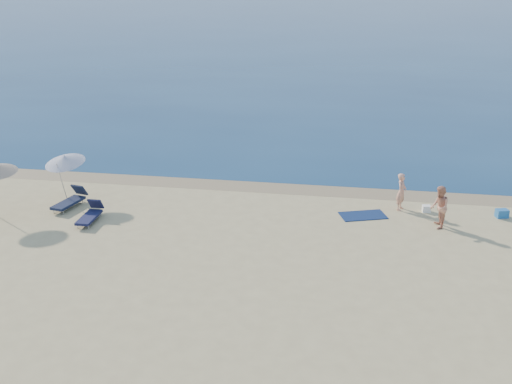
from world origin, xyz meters
The scene contains 10 objects.
sea centered at (0.00, 100.00, 0.00)m, with size 240.00×160.00×0.01m, color navy.
wet_sand_strip centered at (0.00, 19.40, 0.00)m, with size 240.00×1.60×0.00m, color #847254.
person_left centered at (4.49, 17.61, 0.78)m, with size 0.57×0.38×1.57m, color tan.
person_right centered at (5.84, 15.94, 0.84)m, with size 0.81×0.63×1.67m, color tan.
beach_towel centered at (2.98, 16.64, 0.02)m, with size 1.82×1.01×0.03m, color #0D1D45.
white_bag centered at (5.54, 17.51, 0.14)m, with size 0.32×0.28×0.28m, color white.
blue_cooler centered at (8.49, 17.42, 0.17)m, with size 0.47×0.33×0.33m, color #2066B1.
umbrella_near centered at (-9.52, 16.20, 1.87)m, with size 2.15×2.17×2.23m.
lounger_left centered at (-9.14, 15.58, 0.29)m, with size 0.98×1.91×0.81m.
lounger_right centered at (-7.70, 14.26, 0.27)m, with size 0.58×1.71×0.75m.
Camera 1 is at (2.68, -7.80, 9.94)m, focal length 45.00 mm.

